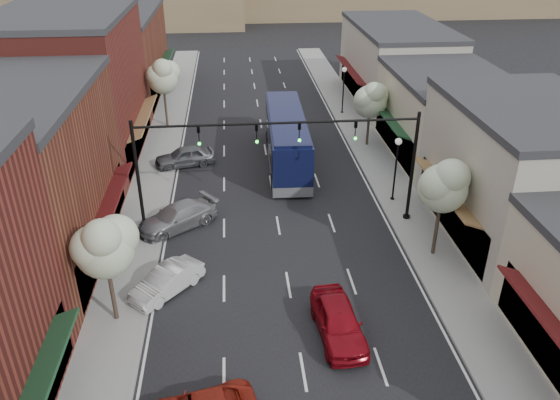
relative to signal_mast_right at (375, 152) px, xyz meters
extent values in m
plane|color=black|center=(-5.62, -8.00, -4.62)|extent=(160.00, 160.00, 0.00)
cube|color=gray|center=(-14.02, 10.50, -4.55)|extent=(2.80, 73.00, 0.15)
cube|color=gray|center=(2.78, 10.50, -4.55)|extent=(2.80, 73.00, 0.15)
cube|color=gray|center=(-12.62, 10.50, -4.55)|extent=(0.25, 73.00, 0.17)
cube|color=gray|center=(1.38, 10.50, -4.55)|extent=(0.25, 73.00, 0.17)
cube|color=brown|center=(-19.92, -2.00, -0.12)|extent=(9.00, 14.00, 9.00)
cube|color=black|center=(-15.72, -2.00, -3.02)|extent=(0.60, 11.90, 2.60)
cube|color=#521213|center=(-14.92, -2.00, -1.52)|extent=(1.07, 9.80, 0.49)
cube|color=maroon|center=(-19.92, 12.00, 0.63)|extent=(9.00, 14.00, 10.50)
cube|color=#2D2D30|center=(-19.92, 12.00, 6.08)|extent=(9.20, 14.10, 0.40)
cube|color=black|center=(-15.72, 12.00, -3.02)|extent=(0.60, 11.90, 2.60)
cube|color=olive|center=(-14.92, 12.00, -1.52)|extent=(1.07, 9.80, 0.49)
cube|color=brown|center=(-19.92, 28.00, -0.62)|extent=(9.00, 18.00, 8.00)
cube|color=#2D2D30|center=(-19.92, 28.00, 3.58)|extent=(9.20, 18.10, 0.40)
cube|color=black|center=(-15.72, 28.00, -3.02)|extent=(0.60, 15.30, 2.60)
cube|color=#194025|center=(-14.92, 28.00, -1.52)|extent=(1.07, 12.60, 0.49)
cube|color=#521213|center=(3.68, -14.00, -1.52)|extent=(1.07, 8.40, 0.49)
cube|color=#A7A08F|center=(8.18, -2.00, -0.87)|extent=(8.00, 12.00, 7.50)
cube|color=#2D2D30|center=(8.18, -2.00, 3.08)|extent=(8.20, 12.10, 0.40)
cube|color=black|center=(4.48, -2.00, -3.02)|extent=(0.60, 10.20, 2.60)
cube|color=olive|center=(3.68, -2.00, -1.52)|extent=(1.07, 8.40, 0.49)
cube|color=#BCB396|center=(8.18, 10.00, -1.62)|extent=(8.00, 12.00, 6.00)
cube|color=#2D2D30|center=(8.18, 10.00, 1.58)|extent=(8.20, 12.10, 0.40)
cube|color=black|center=(4.48, 10.00, -3.02)|extent=(0.60, 10.20, 2.60)
cube|color=#194025|center=(3.68, 10.00, -1.52)|extent=(1.07, 8.40, 0.49)
cube|color=#A7A08F|center=(8.18, 24.00, -1.12)|extent=(8.00, 16.00, 7.00)
cube|color=#2D2D30|center=(8.18, 24.00, 2.58)|extent=(8.20, 16.10, 0.40)
cube|color=black|center=(4.48, 24.00, -3.02)|extent=(0.60, 13.60, 2.60)
cube|color=#521213|center=(3.68, 24.00, -1.52)|extent=(1.07, 11.20, 0.49)
cylinder|color=black|center=(2.38, 0.00, -4.47)|extent=(0.44, 0.44, 0.30)
cylinder|color=black|center=(2.38, 0.00, -1.12)|extent=(0.20, 0.20, 7.00)
cylinder|color=black|center=(-1.62, 0.00, 1.98)|extent=(8.00, 0.14, 0.14)
imported|color=black|center=(-1.22, 0.00, 1.38)|extent=(0.18, 0.46, 1.10)
sphere|color=#19E533|center=(-1.22, -0.12, 0.96)|extent=(0.18, 0.18, 0.18)
imported|color=black|center=(-4.42, 0.00, 1.38)|extent=(0.18, 0.46, 1.10)
sphere|color=#19E533|center=(-4.42, -0.12, 0.96)|extent=(0.18, 0.18, 0.18)
cylinder|color=black|center=(-13.62, 0.00, -4.47)|extent=(0.44, 0.44, 0.30)
cylinder|color=black|center=(-13.62, 0.00, -1.12)|extent=(0.20, 0.20, 7.00)
cylinder|color=black|center=(-9.62, 0.00, 1.98)|extent=(8.00, 0.14, 0.14)
imported|color=black|center=(-10.02, 0.00, 1.38)|extent=(0.18, 0.46, 1.10)
sphere|color=#19E533|center=(-10.02, -0.12, 0.96)|extent=(0.18, 0.18, 0.18)
imported|color=black|center=(-6.82, 0.00, 1.38)|extent=(0.18, 0.46, 1.10)
sphere|color=#19E533|center=(-6.82, -0.12, 0.96)|extent=(0.18, 0.18, 0.18)
cylinder|color=#47382B|center=(2.68, -4.00, -2.77)|extent=(0.20, 0.20, 3.71)
sphere|color=#B9D7A5|center=(2.68, -4.00, -0.45)|extent=(2.60, 2.60, 2.60)
sphere|color=#B9D7A5|center=(3.18, -3.70, 0.02)|extent=(2.00, 2.00, 2.00)
sphere|color=#B9D7A5|center=(2.28, -4.30, -0.10)|extent=(1.90, 1.90, 1.90)
sphere|color=#B9D7A5|center=(2.78, -4.50, 0.48)|extent=(1.70, 1.70, 1.70)
cylinder|color=#47382B|center=(2.68, 12.00, -2.96)|extent=(0.20, 0.20, 3.33)
sphere|color=#B9D7A5|center=(2.68, 12.00, -0.88)|extent=(2.60, 2.60, 2.60)
sphere|color=#B9D7A5|center=(3.18, 12.30, -0.46)|extent=(2.00, 2.00, 2.00)
sphere|color=#B9D7A5|center=(2.28, 11.70, -0.57)|extent=(1.90, 1.90, 1.90)
sphere|color=#B9D7A5|center=(2.78, 11.50, -0.05)|extent=(1.70, 1.70, 1.70)
cylinder|color=#47382B|center=(-13.92, -8.00, -2.86)|extent=(0.20, 0.20, 3.52)
sphere|color=#B9D7A5|center=(-13.92, -8.00, -0.66)|extent=(2.60, 2.60, 2.60)
sphere|color=#B9D7A5|center=(-13.42, -7.70, -0.22)|extent=(2.00, 2.00, 2.00)
sphere|color=#B9D7A5|center=(-14.32, -8.30, -0.33)|extent=(1.90, 1.90, 1.90)
sphere|color=#B9D7A5|center=(-13.82, -8.50, 0.22)|extent=(1.70, 1.70, 1.70)
cylinder|color=#47382B|center=(-13.92, 18.00, -2.70)|extent=(0.20, 0.20, 3.84)
sphere|color=#B9D7A5|center=(-13.92, 18.00, -0.30)|extent=(2.60, 2.60, 2.60)
sphere|color=#B9D7A5|center=(-13.42, 18.30, 0.18)|extent=(2.00, 2.00, 2.00)
sphere|color=#B9D7A5|center=(-14.32, 17.70, 0.06)|extent=(1.90, 1.90, 1.90)
sphere|color=#B9D7A5|center=(-13.82, 17.50, 0.66)|extent=(1.70, 1.70, 1.70)
cylinder|color=black|center=(2.18, 2.50, -4.52)|extent=(0.28, 0.28, 0.20)
cylinder|color=black|center=(2.18, 2.50, -2.62)|extent=(0.12, 0.12, 4.00)
sphere|color=white|center=(2.18, 2.50, -0.40)|extent=(0.44, 0.44, 0.44)
cylinder|color=black|center=(2.18, 20.00, -4.52)|extent=(0.28, 0.28, 0.20)
cylinder|color=black|center=(2.18, 20.00, -2.62)|extent=(0.12, 0.12, 4.00)
sphere|color=white|center=(2.18, 20.00, -0.40)|extent=(0.44, 0.44, 0.44)
cube|color=#0D1134|center=(-4.17, 9.34, -2.60)|extent=(3.03, 12.41, 3.15)
cube|color=#595B60|center=(-4.17, 9.34, -4.06)|extent=(3.05, 12.43, 0.72)
cube|color=black|center=(-4.17, 9.34, -2.15)|extent=(3.06, 11.43, 1.13)
cube|color=#0D1134|center=(-4.17, 9.34, -0.97)|extent=(2.80, 11.91, 0.26)
cube|color=black|center=(-4.35, 3.22, -1.95)|extent=(2.14, 0.14, 1.23)
cylinder|color=black|center=(-5.51, 5.06, -4.09)|extent=(0.36, 1.08, 1.07)
cylinder|color=black|center=(-3.09, 4.99, -4.09)|extent=(0.36, 1.08, 1.07)
cylinder|color=black|center=(-5.27, 13.28, -4.09)|extent=(0.36, 1.08, 1.07)
cylinder|color=black|center=(-2.85, 13.21, -4.09)|extent=(0.36, 1.08, 1.07)
cylinder|color=black|center=(-5.31, 11.84, -4.09)|extent=(0.36, 1.08, 1.07)
cylinder|color=black|center=(-2.89, 11.77, -4.09)|extent=(0.36, 1.08, 1.07)
imported|color=maroon|center=(-3.78, -9.91, -3.82)|extent=(2.23, 4.82, 1.60)
imported|color=silver|center=(-11.74, -6.03, -3.95)|extent=(3.78, 3.98, 1.34)
imported|color=#939397|center=(-11.70, 0.31, -3.89)|extent=(5.29, 4.59, 1.46)
imported|color=#53555A|center=(-11.82, 9.43, -3.87)|extent=(4.70, 2.83, 1.50)
camera|label=1|loc=(-8.09, -28.56, 12.42)|focal=35.00mm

